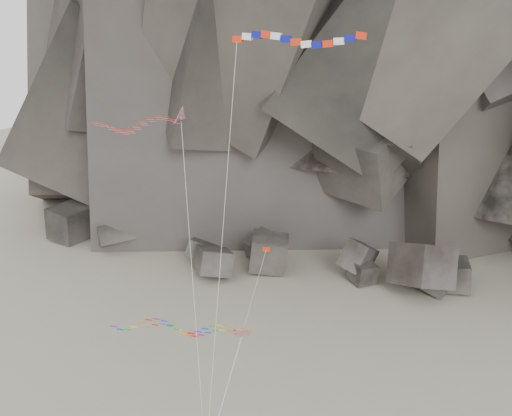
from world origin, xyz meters
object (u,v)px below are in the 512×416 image
(pennant_kite, at_px, (255,286))
(parafoil_kite, at_px, (172,327))
(banner_kite, at_px, (296,43))
(delta_kite, at_px, (131,124))

(pennant_kite, bearing_deg, parafoil_kite, -172.06)
(banner_kite, distance_m, pennant_kite, 18.96)
(delta_kite, relative_size, pennant_kite, 1.77)
(delta_kite, xyz_separation_m, banner_kite, (13.92, -1.31, 6.42))
(delta_kite, distance_m, parafoil_kite, 16.80)
(banner_kite, height_order, pennant_kite, banner_kite)
(pennant_kite, bearing_deg, delta_kite, 165.59)
(delta_kite, height_order, parafoil_kite, delta_kite)
(delta_kite, relative_size, parafoil_kite, 2.04)
(pennant_kite, bearing_deg, banner_kite, -18.69)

